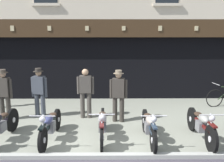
{
  "coord_description": "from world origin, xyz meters",
  "views": [
    {
      "loc": [
        0.19,
        -5.35,
        2.87
      ],
      "look_at": [
        0.26,
        2.72,
        1.28
      ],
      "focal_mm": 41.23,
      "sensor_mm": 36.0,
      "label": 1
    }
  ],
  "objects_px": {
    "salesman_left": "(4,92)",
    "assistant_far_right": "(118,94)",
    "motorcycle_left": "(0,125)",
    "advert_board_near": "(155,60)",
    "motorcycle_center_right": "(149,126)",
    "shopkeeper_center": "(39,90)",
    "motorcycle_center_left": "(50,125)",
    "motorcycle_center": "(102,124)",
    "motorcycle_right": "(201,125)",
    "salesman_right": "(86,91)"
  },
  "relations": [
    {
      "from": "motorcycle_right",
      "to": "motorcycle_center_left",
      "type": "bearing_deg",
      "value": -1.31
    },
    {
      "from": "salesman_left",
      "to": "motorcycle_left",
      "type": "bearing_deg",
      "value": 115.61
    },
    {
      "from": "motorcycle_center_left",
      "to": "motorcycle_center",
      "type": "relative_size",
      "value": 1.02
    },
    {
      "from": "salesman_right",
      "to": "shopkeeper_center",
      "type": "bearing_deg",
      "value": -1.18
    },
    {
      "from": "assistant_far_right",
      "to": "salesman_right",
      "type": "bearing_deg",
      "value": -10.33
    },
    {
      "from": "motorcycle_center_left",
      "to": "assistant_far_right",
      "type": "bearing_deg",
      "value": -140.08
    },
    {
      "from": "motorcycle_center",
      "to": "salesman_left",
      "type": "relative_size",
      "value": 1.22
    },
    {
      "from": "salesman_left",
      "to": "motorcycle_center",
      "type": "bearing_deg",
      "value": 161.86
    },
    {
      "from": "shopkeeper_center",
      "to": "assistant_far_right",
      "type": "relative_size",
      "value": 1.0
    },
    {
      "from": "motorcycle_left",
      "to": "salesman_left",
      "type": "distance_m",
      "value": 1.81
    },
    {
      "from": "salesman_left",
      "to": "advert_board_near",
      "type": "xyz_separation_m",
      "value": [
        5.29,
        2.71,
        0.73
      ]
    },
    {
      "from": "motorcycle_left",
      "to": "motorcycle_center",
      "type": "relative_size",
      "value": 1.0
    },
    {
      "from": "salesman_left",
      "to": "assistant_far_right",
      "type": "bearing_deg",
      "value": -174.71
    },
    {
      "from": "motorcycle_left",
      "to": "salesman_left",
      "type": "bearing_deg",
      "value": -67.49
    },
    {
      "from": "motorcycle_left",
      "to": "motorcycle_center_right",
      "type": "height_order",
      "value": "motorcycle_left"
    },
    {
      "from": "motorcycle_center_left",
      "to": "motorcycle_center",
      "type": "distance_m",
      "value": 1.37
    },
    {
      "from": "advert_board_near",
      "to": "motorcycle_center_left",
      "type": "bearing_deg",
      "value": -128.68
    },
    {
      "from": "motorcycle_center",
      "to": "motorcycle_center_right",
      "type": "relative_size",
      "value": 1.01
    },
    {
      "from": "motorcycle_center_left",
      "to": "motorcycle_right",
      "type": "bearing_deg",
      "value": -178.56
    },
    {
      "from": "motorcycle_right",
      "to": "salesman_right",
      "type": "relative_size",
      "value": 1.27
    },
    {
      "from": "salesman_left",
      "to": "salesman_right",
      "type": "bearing_deg",
      "value": -167.6
    },
    {
      "from": "motorcycle_left",
      "to": "advert_board_near",
      "type": "height_order",
      "value": "advert_board_near"
    },
    {
      "from": "motorcycle_center_left",
      "to": "assistant_far_right",
      "type": "xyz_separation_m",
      "value": [
        1.84,
        1.43,
        0.5
      ]
    },
    {
      "from": "motorcycle_center_right",
      "to": "advert_board_near",
      "type": "height_order",
      "value": "advert_board_near"
    },
    {
      "from": "motorcycle_center_right",
      "to": "shopkeeper_center",
      "type": "bearing_deg",
      "value": -31.64
    },
    {
      "from": "assistant_far_right",
      "to": "advert_board_near",
      "type": "relative_size",
      "value": 1.64
    },
    {
      "from": "motorcycle_left",
      "to": "advert_board_near",
      "type": "distance_m",
      "value": 6.58
    },
    {
      "from": "motorcycle_left",
      "to": "motorcycle_center_left",
      "type": "relative_size",
      "value": 0.98
    },
    {
      "from": "motorcycle_left",
      "to": "assistant_far_right",
      "type": "bearing_deg",
      "value": -149.79
    },
    {
      "from": "motorcycle_left",
      "to": "motorcycle_center_right",
      "type": "xyz_separation_m",
      "value": [
        3.89,
        -0.08,
        -0.0
      ]
    },
    {
      "from": "motorcycle_center",
      "to": "motorcycle_right",
      "type": "bearing_deg",
      "value": 177.54
    },
    {
      "from": "salesman_left",
      "to": "motorcycle_center_right",
      "type": "bearing_deg",
      "value": 166.75
    },
    {
      "from": "motorcycle_center",
      "to": "shopkeeper_center",
      "type": "distance_m",
      "value": 2.86
    },
    {
      "from": "salesman_right",
      "to": "advert_board_near",
      "type": "xyz_separation_m",
      "value": [
        2.7,
        2.52,
        0.73
      ]
    },
    {
      "from": "motorcycle_center_left",
      "to": "salesman_left",
      "type": "distance_m",
      "value": 2.49
    },
    {
      "from": "motorcycle_center",
      "to": "motorcycle_center_right",
      "type": "distance_m",
      "value": 1.22
    },
    {
      "from": "motorcycle_right",
      "to": "advert_board_near",
      "type": "xyz_separation_m",
      "value": [
        -0.5,
        4.38,
        1.21
      ]
    },
    {
      "from": "salesman_right",
      "to": "assistant_far_right",
      "type": "height_order",
      "value": "assistant_far_right"
    },
    {
      "from": "motorcycle_center_right",
      "to": "shopkeeper_center",
      "type": "height_order",
      "value": "shopkeeper_center"
    },
    {
      "from": "salesman_left",
      "to": "shopkeeper_center",
      "type": "bearing_deg",
      "value": -158.61
    },
    {
      "from": "motorcycle_right",
      "to": "assistant_far_right",
      "type": "distance_m",
      "value": 2.63
    },
    {
      "from": "motorcycle_right",
      "to": "assistant_far_right",
      "type": "xyz_separation_m",
      "value": [
        -2.13,
        1.47,
        0.48
      ]
    },
    {
      "from": "motorcycle_right",
      "to": "motorcycle_left",
      "type": "bearing_deg",
      "value": -0.72
    },
    {
      "from": "shopkeeper_center",
      "to": "motorcycle_center_right",
      "type": "bearing_deg",
      "value": 162.51
    },
    {
      "from": "shopkeeper_center",
      "to": "advert_board_near",
      "type": "xyz_separation_m",
      "value": [
        4.23,
        2.46,
        0.72
      ]
    },
    {
      "from": "advert_board_near",
      "to": "shopkeeper_center",
      "type": "bearing_deg",
      "value": -149.78
    },
    {
      "from": "motorcycle_center_left",
      "to": "motorcycle_right",
      "type": "xyz_separation_m",
      "value": [
        3.97,
        -0.04,
        0.02
      ]
    },
    {
      "from": "motorcycle_center_left",
      "to": "motorcycle_left",
      "type": "bearing_deg",
      "value": 3.82
    },
    {
      "from": "assistant_far_right",
      "to": "motorcycle_left",
      "type": "bearing_deg",
      "value": 34.2
    },
    {
      "from": "motorcycle_right",
      "to": "assistant_far_right",
      "type": "relative_size",
      "value": 1.26
    }
  ]
}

